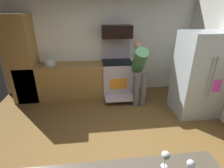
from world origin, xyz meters
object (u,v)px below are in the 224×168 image
at_px(microwave, 117,32).
at_px(wine_glass_extra, 191,165).
at_px(person_cook, 139,69).
at_px(stock_pot, 49,62).
at_px(refrigerator, 199,75).
at_px(wine_glass_near, 166,156).
at_px(oven_range, 117,77).

relative_size(microwave, wine_glass_extra, 4.99).
bearing_deg(person_cook, stock_pot, 166.03).
relative_size(microwave, refrigerator, 0.41).
height_order(microwave, wine_glass_near, microwave).
distance_m(microwave, person_cook, 1.10).
bearing_deg(refrigerator, microwave, 144.04).
bearing_deg(oven_range, microwave, 90.00).
distance_m(refrigerator, person_cook, 1.27).
distance_m(oven_range, stock_pot, 1.77).
bearing_deg(oven_range, wine_glass_near, -90.48).
height_order(refrigerator, wine_glass_extra, refrigerator).
bearing_deg(oven_range, wine_glass_extra, -87.32).
xyz_separation_m(microwave, person_cook, (0.46, -0.62, -0.79)).
distance_m(oven_range, wine_glass_extra, 3.32).
distance_m(person_cook, wine_glass_extra, 2.78).
relative_size(oven_range, wine_glass_extra, 10.28).
xyz_separation_m(oven_range, person_cook, (0.46, -0.53, 0.38)).
bearing_deg(wine_glass_near, refrigerator, 52.38).
relative_size(oven_range, refrigerator, 0.85).
bearing_deg(stock_pot, wine_glass_near, -62.35).
relative_size(person_cook, wine_glass_near, 8.80).
height_order(person_cook, wine_glass_near, person_cook).
distance_m(microwave, refrigerator, 2.13).
relative_size(person_cook, stock_pot, 5.32).
bearing_deg(stock_pot, refrigerator, -18.15).
xyz_separation_m(oven_range, refrigerator, (1.61, -1.07, 0.39)).
bearing_deg(wine_glass_near, wine_glass_extra, -26.73).
height_order(wine_glass_near, stock_pot, wine_glass_near).
bearing_deg(person_cook, microwave, 126.73).
xyz_separation_m(oven_range, wine_glass_near, (-0.03, -3.19, 0.52)).
distance_m(person_cook, stock_pot, 2.24).
bearing_deg(microwave, refrigerator, -35.96).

